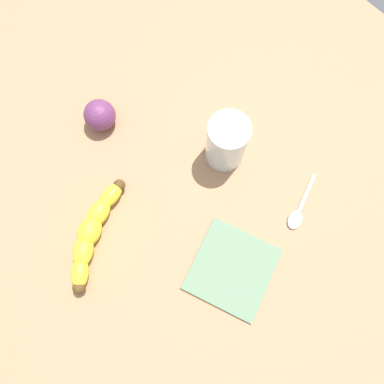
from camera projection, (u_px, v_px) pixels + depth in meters
The scene contains 6 objects.
wooden_tabletop at pixel (154, 188), 68.27cm from camera, with size 120.00×120.00×3.00cm, color #A47854.
banana at pixel (93, 232), 62.57cm from camera, with size 11.46×18.29×3.86cm.
smoothie_glass at pixel (227, 143), 63.31cm from camera, with size 7.09×7.09×10.86cm.
plum_fruit at pixel (100, 115), 67.39cm from camera, with size 5.82×5.82×5.82cm, color #6B3360.
teaspoon at pixel (296, 216), 64.87cm from camera, with size 5.24×11.01×0.80cm.
folded_napkin at pixel (232, 269), 62.49cm from camera, with size 12.99×13.42×0.60cm, color slate.
Camera 1 is at (18.84, -7.88, 67.03)cm, focal length 34.47 mm.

